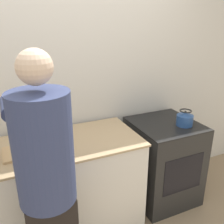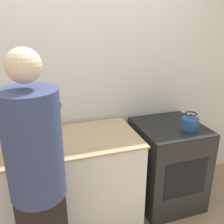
# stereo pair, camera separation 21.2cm
# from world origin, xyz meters

# --- Properties ---
(wall_back) EXTENTS (8.00, 0.05, 2.60)m
(wall_back) POSITION_xyz_m (0.00, 0.74, 1.30)
(wall_back) COLOR silver
(wall_back) RESTS_ON ground_plane
(counter) EXTENTS (1.64, 0.69, 0.90)m
(counter) POSITION_xyz_m (-0.37, 0.33, 0.45)
(counter) COLOR silver
(counter) RESTS_ON ground_plane
(oven) EXTENTS (0.65, 0.67, 0.89)m
(oven) POSITION_xyz_m (0.85, 0.34, 0.45)
(oven) COLOR black
(oven) RESTS_ON ground_plane
(person) EXTENTS (0.40, 0.63, 1.76)m
(person) POSITION_xyz_m (-0.45, -0.23, 0.95)
(person) COLOR black
(person) RESTS_ON ground_plane
(cutting_board) EXTENTS (0.38, 0.26, 0.02)m
(cutting_board) POSITION_xyz_m (-0.50, 0.29, 0.91)
(cutting_board) COLOR tan
(cutting_board) RESTS_ON counter
(knife) EXTENTS (0.26, 0.07, 0.01)m
(knife) POSITION_xyz_m (-0.51, 0.28, 0.92)
(knife) COLOR silver
(knife) RESTS_ON cutting_board
(kettle) EXTENTS (0.16, 0.16, 0.16)m
(kettle) POSITION_xyz_m (0.99, 0.22, 0.96)
(kettle) COLOR #284C8C
(kettle) RESTS_ON oven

